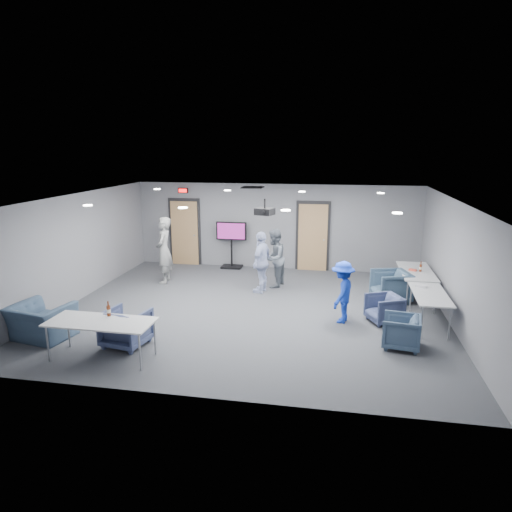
% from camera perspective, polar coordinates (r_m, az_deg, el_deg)
% --- Properties ---
extents(floor, '(9.00, 9.00, 0.00)m').
position_cam_1_polar(floor, '(11.06, -0.57, -6.76)').
color(floor, '#393C41').
rests_on(floor, ground).
extents(ceiling, '(9.00, 9.00, 0.00)m').
position_cam_1_polar(ceiling, '(10.43, -0.60, 7.28)').
color(ceiling, silver).
rests_on(ceiling, wall_back).
extents(wall_back, '(9.00, 0.02, 2.70)m').
position_cam_1_polar(wall_back, '(14.53, 2.41, 3.68)').
color(wall_back, slate).
rests_on(wall_back, floor).
extents(wall_front, '(9.00, 0.02, 2.70)m').
position_cam_1_polar(wall_front, '(6.95, -6.90, -7.56)').
color(wall_front, slate).
rests_on(wall_front, floor).
extents(wall_left, '(0.02, 8.00, 2.70)m').
position_cam_1_polar(wall_left, '(12.32, -21.61, 0.93)').
color(wall_left, slate).
rests_on(wall_left, floor).
extents(wall_right, '(0.02, 8.00, 2.70)m').
position_cam_1_polar(wall_right, '(10.78, 23.61, -0.96)').
color(wall_right, slate).
rests_on(wall_right, floor).
extents(door_left, '(1.06, 0.17, 2.24)m').
position_cam_1_polar(door_left, '(15.24, -8.88, 2.92)').
color(door_left, black).
rests_on(door_left, wall_back).
extents(door_right, '(1.06, 0.17, 2.24)m').
position_cam_1_polar(door_right, '(14.42, 7.10, 2.38)').
color(door_right, black).
rests_on(door_right, wall_back).
extents(exit_sign, '(0.32, 0.08, 0.16)m').
position_cam_1_polar(exit_sign, '(15.03, -9.10, 8.09)').
color(exit_sign, black).
rests_on(exit_sign, wall_back).
extents(hvac_diffuser, '(0.60, 0.60, 0.03)m').
position_cam_1_polar(hvac_diffuser, '(13.26, -0.43, 8.56)').
color(hvac_diffuser, black).
rests_on(hvac_diffuser, ceiling).
extents(downlights, '(6.18, 3.78, 0.02)m').
position_cam_1_polar(downlights, '(10.43, -0.60, 7.20)').
color(downlights, white).
rests_on(downlights, ceiling).
extents(person_a, '(0.55, 0.75, 1.90)m').
position_cam_1_polar(person_a, '(13.28, -11.44, 0.71)').
color(person_a, gray).
rests_on(person_a, floor).
extents(person_b, '(0.76, 0.90, 1.63)m').
position_cam_1_polar(person_b, '(12.66, 2.28, -0.29)').
color(person_b, slate).
rests_on(person_b, floor).
extents(person_c, '(0.63, 1.04, 1.66)m').
position_cam_1_polar(person_c, '(12.18, 0.71, -0.75)').
color(person_c, silver).
rests_on(person_c, floor).
extents(person_d, '(0.74, 1.00, 1.39)m').
position_cam_1_polar(person_d, '(10.31, 10.75, -4.46)').
color(person_d, '#1C3BB7').
rests_on(person_d, floor).
extents(chair_right_a, '(1.07, 1.05, 0.79)m').
position_cam_1_polar(chair_right_a, '(12.06, 16.50, -3.62)').
color(chair_right_a, '#394E63').
rests_on(chair_right_a, floor).
extents(chair_right_b, '(0.91, 0.90, 0.63)m').
position_cam_1_polar(chair_right_b, '(10.62, 15.71, -6.37)').
color(chair_right_b, '#3D476A').
rests_on(chair_right_b, floor).
extents(chair_right_c, '(0.80, 0.79, 0.65)m').
position_cam_1_polar(chair_right_c, '(9.44, 17.67, -9.01)').
color(chair_right_c, '#394C63').
rests_on(chair_right_c, floor).
extents(chair_front_a, '(0.92, 0.94, 0.74)m').
position_cam_1_polar(chair_front_a, '(9.42, -15.90, -8.60)').
color(chair_front_a, '#3E486B').
rests_on(chair_front_a, floor).
extents(chair_front_b, '(1.27, 1.16, 0.73)m').
position_cam_1_polar(chair_front_b, '(10.35, -25.24, -7.44)').
color(chair_front_b, '#394D63').
rests_on(chair_front_b, floor).
extents(table_right_a, '(0.80, 1.92, 0.73)m').
position_cam_1_polar(table_right_a, '(12.42, 19.40, -1.93)').
color(table_right_a, silver).
rests_on(table_right_a, floor).
extents(table_right_b, '(0.70, 1.68, 0.73)m').
position_cam_1_polar(table_right_b, '(10.63, 20.92, -4.67)').
color(table_right_b, silver).
rests_on(table_right_b, floor).
extents(table_front_left, '(1.96, 0.83, 0.73)m').
position_cam_1_polar(table_front_left, '(8.90, -18.85, -7.95)').
color(table_front_left, silver).
rests_on(table_front_left, floor).
extents(bottle_front, '(0.08, 0.08, 0.29)m').
position_cam_1_polar(bottle_front, '(9.06, -17.94, -6.50)').
color(bottle_front, '#602610').
rests_on(bottle_front, table_front_left).
extents(bottle_right, '(0.07, 0.07, 0.27)m').
position_cam_1_polar(bottle_right, '(12.33, 19.88, -1.41)').
color(bottle_right, '#602610').
rests_on(bottle_right, table_right_a).
extents(snack_box, '(0.22, 0.18, 0.04)m').
position_cam_1_polar(snack_box, '(12.37, 19.00, -1.66)').
color(snack_box, '#C64331').
rests_on(snack_box, table_right_a).
extents(wrapper, '(0.26, 0.21, 0.05)m').
position_cam_1_polar(wrapper, '(11.01, 19.91, -3.54)').
color(wrapper, silver).
rests_on(wrapper, table_right_b).
extents(tv_stand, '(0.98, 0.47, 1.50)m').
position_cam_1_polar(tv_stand, '(14.63, -3.08, 1.76)').
color(tv_stand, black).
rests_on(tv_stand, floor).
extents(projector, '(0.47, 0.43, 0.37)m').
position_cam_1_polar(projector, '(10.39, 1.09, 5.60)').
color(projector, black).
rests_on(projector, ceiling).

